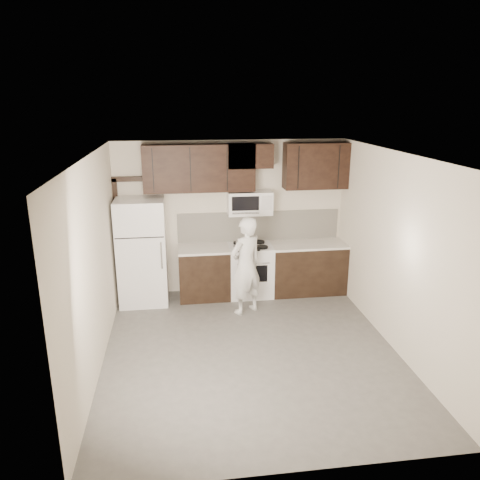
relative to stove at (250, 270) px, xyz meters
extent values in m
plane|color=#555350|center=(-0.30, -1.94, -0.46)|extent=(4.50, 4.50, 0.00)
plane|color=beige|center=(-0.30, 0.31, 0.89)|extent=(4.00, 0.00, 4.00)
plane|color=white|center=(-0.30, -1.94, 2.24)|extent=(4.50, 4.50, 0.00)
cube|color=black|center=(-0.81, 0.00, -0.03)|extent=(0.87, 0.62, 0.87)
cube|color=black|center=(1.04, 0.00, -0.03)|extent=(1.32, 0.62, 0.87)
cube|color=silver|center=(-0.81, 0.00, 0.43)|extent=(0.87, 0.64, 0.04)
cube|color=silver|center=(1.04, 0.00, 0.43)|extent=(1.32, 0.64, 0.04)
cube|color=white|center=(0.00, 0.00, -0.02)|extent=(0.76, 0.62, 0.89)
cube|color=white|center=(0.00, 0.00, 0.44)|extent=(0.76, 0.62, 0.02)
cube|color=black|center=(0.00, -0.30, 0.04)|extent=(0.50, 0.01, 0.30)
cylinder|color=silver|center=(0.00, -0.34, 0.24)|extent=(0.55, 0.02, 0.02)
cylinder|color=black|center=(-0.18, -0.15, 0.46)|extent=(0.20, 0.20, 0.03)
cylinder|color=black|center=(0.18, -0.15, 0.46)|extent=(0.20, 0.20, 0.03)
cylinder|color=black|center=(-0.18, 0.15, 0.46)|extent=(0.20, 0.20, 0.03)
cylinder|color=black|center=(0.18, 0.15, 0.46)|extent=(0.20, 0.20, 0.03)
cube|color=white|center=(0.20, 0.30, 0.72)|extent=(2.90, 0.02, 0.54)
cube|color=black|center=(-0.85, 0.14, 1.80)|extent=(1.85, 0.35, 0.78)
cube|color=black|center=(1.15, 0.14, 1.80)|extent=(1.10, 0.35, 0.78)
cube|color=black|center=(0.00, 0.14, 1.99)|extent=(0.76, 0.35, 0.40)
cube|color=white|center=(0.00, 0.12, 1.19)|extent=(0.76, 0.38, 0.40)
cube|color=black|center=(-0.10, -0.07, 1.22)|extent=(0.46, 0.01, 0.24)
cube|color=silver|center=(0.26, -0.07, 1.22)|extent=(0.18, 0.01, 0.24)
cylinder|color=silver|center=(-0.10, -0.10, 1.06)|extent=(0.46, 0.02, 0.02)
cube|color=white|center=(-1.85, -0.05, 0.44)|extent=(0.80, 0.72, 1.80)
cube|color=black|center=(-1.85, -0.41, 0.79)|extent=(0.77, 0.01, 0.02)
cylinder|color=silver|center=(-1.52, -0.44, 0.49)|extent=(0.03, 0.03, 0.45)
cube|color=black|center=(-2.26, 0.27, 0.59)|extent=(0.08, 0.08, 2.10)
cube|color=black|center=(-2.05, 0.27, 1.62)|extent=(0.50, 0.08, 0.08)
cylinder|color=silver|center=(-0.18, -0.15, 0.52)|extent=(0.19, 0.19, 0.14)
sphere|color=black|center=(-0.18, -0.15, 0.61)|extent=(0.04, 0.04, 0.04)
cylinder|color=black|center=(-0.04, -0.17, 0.54)|extent=(0.18, 0.05, 0.02)
cube|color=black|center=(-0.09, -0.16, 0.46)|extent=(0.42, 0.31, 0.02)
cylinder|color=beige|center=(-0.09, -0.16, 0.48)|extent=(0.28, 0.28, 0.02)
imported|color=white|center=(-0.18, -0.70, 0.34)|extent=(0.70, 0.63, 1.61)
camera|label=1|loc=(-1.23, -7.66, 2.91)|focal=35.00mm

